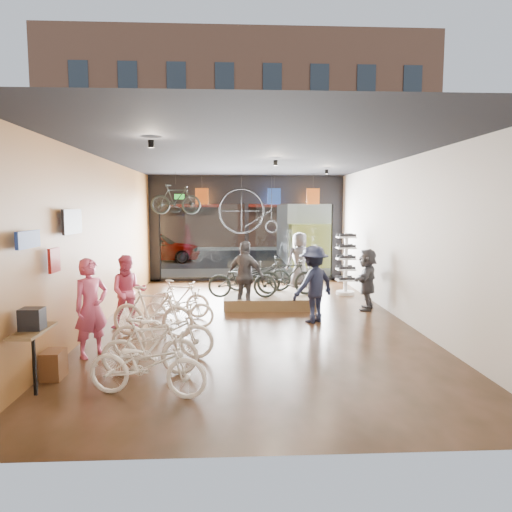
{
  "coord_description": "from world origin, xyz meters",
  "views": [
    {
      "loc": [
        -0.46,
        -10.61,
        2.64
      ],
      "look_at": [
        0.12,
        1.4,
        1.38
      ],
      "focal_mm": 32.0,
      "sensor_mm": 36.0,
      "label": 1
    }
  ],
  "objects": [
    {
      "name": "wall_right",
      "position": [
        3.52,
        0.0,
        1.9
      ],
      "size": [
        0.04,
        12.0,
        3.8
      ],
      "primitive_type": "cube",
      "color": "beige",
      "rests_on": "ground"
    },
    {
      "name": "display_bike_right",
      "position": [
        0.22,
        2.18,
        0.78
      ],
      "size": [
        1.87,
        0.74,
        0.97
      ],
      "primitive_type": "imported",
      "rotation": [
        0.0,
        0.0,
        1.52
      ],
      "color": "black",
      "rests_on": "display_platform"
    },
    {
      "name": "jersey_left",
      "position": [
        -1.55,
        5.2,
        3.05
      ],
      "size": [
        0.45,
        0.03,
        0.55
      ],
      "primitive_type": "cube",
      "color": "#CC5919",
      "rests_on": "ceiling"
    },
    {
      "name": "exit_sign",
      "position": [
        -2.4,
        5.88,
        3.05
      ],
      "size": [
        0.35,
        0.06,
        0.18
      ],
      "primitive_type": "cube",
      "color": "#198C26",
      "rests_on": "storefront"
    },
    {
      "name": "wall_back",
      "position": [
        0.0,
        -6.02,
        1.9
      ],
      "size": [
        7.0,
        0.04,
        3.8
      ],
      "primitive_type": "cube",
      "color": "beige",
      "rests_on": "ground"
    },
    {
      "name": "jersey_mid",
      "position": [
        0.93,
        5.2,
        3.05
      ],
      "size": [
        0.45,
        0.03,
        0.55
      ],
      "primitive_type": "cube",
      "color": "#1E3F99",
      "rests_on": "ceiling"
    },
    {
      "name": "floor_bike_2",
      "position": [
        -1.73,
        -2.71,
        0.47
      ],
      "size": [
        1.83,
        0.71,
        0.95
      ],
      "primitive_type": "imported",
      "rotation": [
        0.0,
        0.0,
        1.52
      ],
      "color": "#F0E2D1",
      "rests_on": "ground_plane"
    },
    {
      "name": "display_platform",
      "position": [
        0.46,
        1.67,
        0.15
      ],
      "size": [
        2.4,
        1.8,
        0.3
      ],
      "primitive_type": "cube",
      "color": "brown",
      "rests_on": "ground_plane"
    },
    {
      "name": "wall_merch",
      "position": [
        -3.38,
        -3.5,
        1.3
      ],
      "size": [
        0.4,
        2.4,
        2.6
      ],
      "primitive_type": null,
      "color": "navy",
      "rests_on": "wall_left"
    },
    {
      "name": "customer_4",
      "position": [
        1.73,
        4.5,
        0.92
      ],
      "size": [
        1.04,
        0.84,
        1.84
      ],
      "primitive_type": "imported",
      "rotation": [
        0.0,
        0.0,
        3.46
      ],
      "color": "#3F3F44",
      "rests_on": "ground_plane"
    },
    {
      "name": "penny_farthing",
      "position": [
        0.12,
        4.84,
        2.5
      ],
      "size": [
        1.92,
        0.06,
        1.54
      ],
      "primitive_type": null,
      "color": "black",
      "rests_on": "ceiling"
    },
    {
      "name": "sidewalk_far",
      "position": [
        0.0,
        19.0,
        0.06
      ],
      "size": [
        30.0,
        2.0,
        0.12
      ],
      "primitive_type": "cube",
      "color": "slate",
      "rests_on": "ground"
    },
    {
      "name": "customer_2",
      "position": [
        -0.17,
        0.96,
        0.91
      ],
      "size": [
        1.13,
        0.96,
        1.82
      ],
      "primitive_type": "imported",
      "rotation": [
        0.0,
        0.0,
        2.55
      ],
      "color": "#3F3F44",
      "rests_on": "ground_plane"
    },
    {
      "name": "customer_3",
      "position": [
        1.37,
        -0.27,
        0.89
      ],
      "size": [
        1.33,
        1.2,
        1.78
      ],
      "primitive_type": "imported",
      "rotation": [
        0.0,
        0.0,
        3.74
      ],
      "color": "#161C33",
      "rests_on": "ground_plane"
    },
    {
      "name": "ground_plane",
      "position": [
        0.0,
        0.0,
        -0.02
      ],
      "size": [
        7.0,
        12.0,
        0.04
      ],
      "primitive_type": "cube",
      "color": "black",
      "rests_on": "ground"
    },
    {
      "name": "floor_bike_1",
      "position": [
        -1.8,
        -3.53,
        0.46
      ],
      "size": [
        1.54,
        0.45,
        0.92
      ],
      "primitive_type": "imported",
      "rotation": [
        0.0,
        0.0,
        1.58
      ],
      "color": "#F0E2D1",
      "rests_on": "ground_plane"
    },
    {
      "name": "customer_0",
      "position": [
        -3.0,
        -2.55,
        0.88
      ],
      "size": [
        0.75,
        0.76,
        1.77
      ],
      "primitive_type": "imported",
      "rotation": [
        0.0,
        0.0,
        0.81
      ],
      "color": "#CC4C72",
      "rests_on": "ground_plane"
    },
    {
      "name": "wall_left",
      "position": [
        -3.52,
        0.0,
        1.9
      ],
      "size": [
        0.04,
        12.0,
        3.8
      ],
      "primitive_type": "cube",
      "color": "brown",
      "rests_on": "ground"
    },
    {
      "name": "jersey_right",
      "position": [
        2.29,
        5.2,
        3.05
      ],
      "size": [
        0.45,
        0.03,
        0.55
      ],
      "primitive_type": "cube",
      "color": "#CC5919",
      "rests_on": "ceiling"
    },
    {
      "name": "ceiling",
      "position": [
        0.0,
        0.0,
        3.82
      ],
      "size": [
        7.0,
        12.0,
        0.04
      ],
      "primitive_type": "cube",
      "color": "black",
      "rests_on": "ground"
    },
    {
      "name": "hung_bike",
      "position": [
        -2.32,
        4.2,
        2.93
      ],
      "size": [
        1.62,
        0.64,
        0.95
      ],
      "primitive_type": "imported",
      "rotation": [
        0.0,
        0.0,
        1.7
      ],
      "color": "black",
      "rests_on": "ceiling"
    },
    {
      "name": "floor_bike_4",
      "position": [
        -1.71,
        -0.54,
        0.42
      ],
      "size": [
        1.69,
        0.83,
        0.85
      ],
      "primitive_type": "imported",
      "rotation": [
        0.0,
        0.0,
        1.4
      ],
      "color": "#F0E2D1",
      "rests_on": "ground_plane"
    },
    {
      "name": "street_car",
      "position": [
        -4.37,
        12.0,
        0.75
      ],
      "size": [
        4.4,
        1.77,
        1.5
      ],
      "primitive_type": "imported",
      "rotation": [
        0.0,
        0.0,
        1.57
      ],
      "color": "gray",
      "rests_on": "street_road"
    },
    {
      "name": "floor_bike_3",
      "position": [
        -2.13,
        -1.37,
        0.53
      ],
      "size": [
        1.83,
        0.9,
        1.06
      ],
      "primitive_type": "imported",
      "rotation": [
        0.0,
        0.0,
        1.33
      ],
      "color": "#F0E2D1",
      "rests_on": "ground_plane"
    },
    {
      "name": "display_bike_left",
      "position": [
        -0.25,
        1.22,
        0.77
      ],
      "size": [
        1.84,
        0.73,
        0.95
      ],
      "primitive_type": "imported",
      "rotation": [
        0.0,
        0.0,
        1.51
      ],
      "color": "black",
      "rests_on": "display_platform"
    },
    {
      "name": "box_truck",
      "position": [
        3.1,
        11.0,
        1.41
      ],
      "size": [
        2.39,
        7.17,
        2.83
      ],
      "primitive_type": null,
      "color": "silver",
      "rests_on": "street_road"
    },
    {
      "name": "opposite_building",
      "position": [
        0.0,
        21.5,
        7.0
      ],
      "size": [
        26.0,
        5.0,
        14.0
      ],
      "primitive_type": "cube",
      "color": "brown",
      "rests_on": "ground"
    },
    {
      "name": "floor_bike_5",
      "position": [
        -1.81,
        0.36,
        0.46
      ],
      "size": [
        1.59,
        0.77,
        0.92
      ],
      "primitive_type": "imported",
      "rotation": [
        0.0,
        0.0,
        1.34
      ],
      "color": "#F0E2D1",
      "rests_on": "ground_plane"
    },
    {
      "name": "street_road",
      "position": [
        0.0,
        15.0,
        -0.01
      ],
      "size": [
        30.0,
        18.0,
        0.02
      ],
      "primitive_type": "cube",
      "color": "black",
      "rests_on": "ground"
    },
    {
      "name": "sidewalk_near",
      "position": [
        0.0,
        7.2,
        0.06
      ],
      "size": [
        30.0,
        2.4,
        0.12
      ],
      "primitive_type": "cube",
      "color": "slate",
      "rests_on": "ground"
    },
    {
      "name": "storefront",
      "position": [
        0.0,
        6.0,
        1.9
      ],
      "size": [
        7.0,
        0.26,
        3.8
      ],
      "primitive_type": null,
      "color": "black",
      "rests_on": "ground"
    },
    {
      "name": "customer_5",
      "position": [
        3.0,
        0.97,
        0.8
      ],
      "size": [
        1.02,
        1.55,
        1.6
      ],
      "primitive_type": "imported",
      "rotation": [
        0.0,
        0.0,
        4.31
      ],
      "color": "#3F3F44",
      "rests_on": "ground_plane"
    },
    {
      "name": "customer_1",
      "position": [
        -2.78,
        -0.63,
        0.81
      ],
      "size": [
        0.91,
        0.78,
        1.63
      ],
      "primitive_type": "imported",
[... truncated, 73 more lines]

